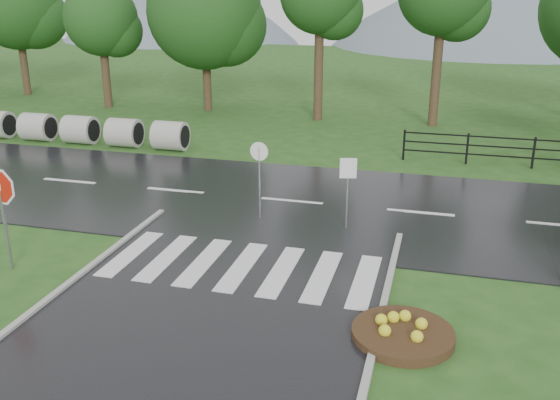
% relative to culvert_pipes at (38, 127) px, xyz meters
% --- Properties ---
extents(ground, '(120.00, 120.00, 0.00)m').
position_rel_culvert_pipes_xyz_m(ground, '(12.74, -15.00, -0.60)').
color(ground, '#254F1A').
rests_on(ground, ground).
extents(main_road, '(90.00, 8.00, 0.04)m').
position_rel_culvert_pipes_xyz_m(main_road, '(12.74, -5.00, -0.60)').
color(main_road, black).
rests_on(main_road, ground).
extents(crosswalk, '(6.50, 2.80, 0.02)m').
position_rel_culvert_pipes_xyz_m(crosswalk, '(12.74, -10.00, -0.54)').
color(crosswalk, silver).
rests_on(crosswalk, ground).
extents(fence_west, '(9.58, 0.08, 1.20)m').
position_rel_culvert_pipes_xyz_m(fence_west, '(20.49, 1.00, 0.12)').
color(fence_west, black).
rests_on(fence_west, ground).
extents(hills, '(102.00, 48.00, 48.00)m').
position_rel_culvert_pipes_xyz_m(hills, '(16.23, 50.00, -16.14)').
color(hills, slate).
rests_on(hills, ground).
extents(treeline, '(83.20, 5.20, 10.00)m').
position_rel_culvert_pipes_xyz_m(treeline, '(13.74, 9.00, -0.60)').
color(treeline, '#164014').
rests_on(treeline, ground).
extents(culvert_pipes, '(13.90, 1.20, 1.20)m').
position_rel_culvert_pipes_xyz_m(culvert_pipes, '(0.00, 0.00, 0.00)').
color(culvert_pipes, '#9E9B93').
rests_on(culvert_pipes, ground).
extents(stop_sign, '(1.20, 0.17, 2.71)m').
position_rel_culvert_pipes_xyz_m(stop_sign, '(7.32, -11.48, 1.29)').
color(stop_sign, '#939399').
rests_on(stop_sign, ground).
extents(flower_bed, '(2.01, 2.01, 0.40)m').
position_rel_culvert_pipes_xyz_m(flower_bed, '(16.79, -12.20, -0.45)').
color(flower_bed, '#332111').
rests_on(flower_bed, ground).
extents(reg_sign_small, '(0.46, 0.13, 2.10)m').
position_rel_culvert_pipes_xyz_m(reg_sign_small, '(14.78, -6.83, 0.89)').
color(reg_sign_small, '#939399').
rests_on(reg_sign_small, ground).
extents(reg_sign_round, '(0.55, 0.09, 2.35)m').
position_rel_culvert_pipes_xyz_m(reg_sign_round, '(12.21, -6.72, 0.88)').
color(reg_sign_round, '#939399').
rests_on(reg_sign_round, ground).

